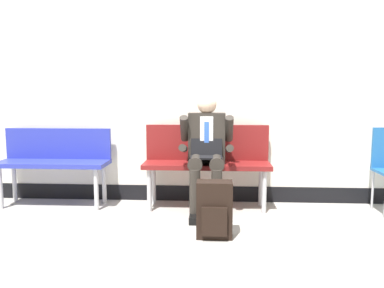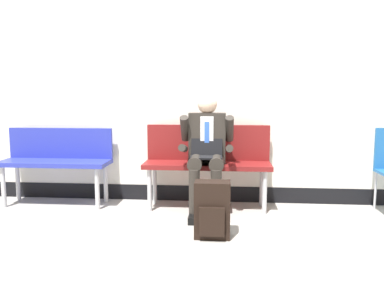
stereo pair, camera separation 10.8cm
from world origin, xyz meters
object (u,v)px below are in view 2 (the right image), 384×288
object	(u,v)px
bench_with_person	(207,158)
person_seated	(207,149)
bench_empty	(57,157)
backpack	(212,210)

from	to	relation	value
bench_with_person	person_seated	bearing A→B (deg)	-90.00
bench_with_person	person_seated	size ratio (longest dim) A/B	1.10
bench_empty	backpack	xyz separation A→B (m)	(1.83, -0.94, -0.29)
bench_with_person	backpack	distance (m)	1.00
bench_with_person	bench_empty	distance (m)	1.75
bench_empty	backpack	distance (m)	2.08
bench_empty	person_seated	xyz separation A→B (m)	(1.75, -0.19, 0.14)
bench_with_person	person_seated	world-z (taller)	person_seated
backpack	bench_empty	bearing A→B (deg)	152.84
bench_with_person	backpack	size ratio (longest dim) A/B	2.76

